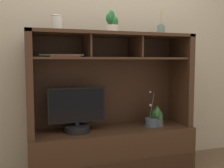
{
  "coord_description": "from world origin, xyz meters",
  "views": [
    {
      "loc": [
        -0.81,
        -2.43,
        1.13
      ],
      "look_at": [
        0.0,
        0.0,
        0.9
      ],
      "focal_mm": 42.01,
      "sensor_mm": 36.0,
      "label": 1
    }
  ],
  "objects": [
    {
      "name": "magazine_stack_left",
      "position": [
        -0.48,
        0.01,
        1.18
      ],
      "size": [
        0.41,
        0.27,
        0.03
      ],
      "color": "#A33029",
      "rests_on": "media_console"
    },
    {
      "name": "tv_monitor",
      "position": [
        -0.36,
        -0.02,
        0.63
      ],
      "size": [
        0.54,
        0.24,
        0.43
      ],
      "color": "black",
      "rests_on": "media_console"
    },
    {
      "name": "media_console",
      "position": [
        0.0,
        0.01,
        0.41
      ],
      "size": [
        1.62,
        0.54,
        1.4
      ],
      "color": "#3C2517",
      "rests_on": "ground"
    },
    {
      "name": "potted_orchid",
      "position": [
        0.42,
        -0.04,
        0.5
      ],
      "size": [
        0.16,
        0.16,
        0.37
      ],
      "color": "#424C5A",
      "rests_on": "media_console"
    },
    {
      "name": "diffuser_bottle",
      "position": [
        0.53,
        -0.01,
        1.45
      ],
      "size": [
        0.08,
        0.08,
        0.27
      ],
      "color": "slate",
      "rests_on": "media_console"
    },
    {
      "name": "potted_fern",
      "position": [
        0.49,
        -0.04,
        0.55
      ],
      "size": [
        0.13,
        0.13,
        0.2
      ],
      "color": "#4A4E49",
      "rests_on": "media_console"
    },
    {
      "name": "potted_succulent",
      "position": [
        -0.0,
        -0.0,
        1.49
      ],
      "size": [
        0.14,
        0.14,
        0.21
      ],
      "color": "beige",
      "rests_on": "media_console"
    },
    {
      "name": "ceramic_vase",
      "position": [
        -0.53,
        0.01,
        1.47
      ],
      "size": [
        0.1,
        0.1,
        0.14
      ],
      "color": "silver",
      "rests_on": "media_console"
    },
    {
      "name": "back_wall",
      "position": [
        0.0,
        0.28,
        1.4
      ],
      "size": [
        6.0,
        0.02,
        2.8
      ],
      "primitive_type": "cube",
      "color": "#B4A58C",
      "rests_on": "ground"
    }
  ]
}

